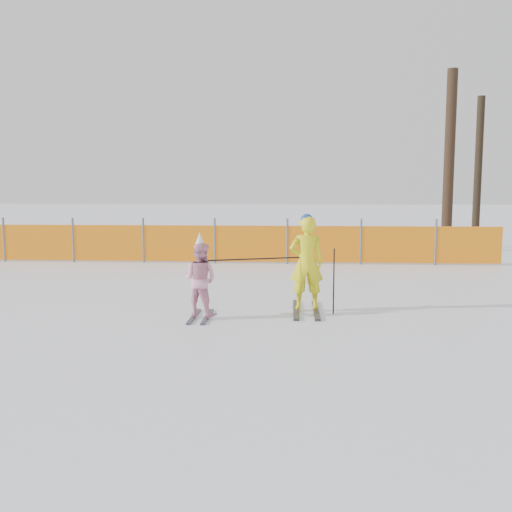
{
  "coord_description": "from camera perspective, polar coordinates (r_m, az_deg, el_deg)",
  "views": [
    {
      "loc": [
        0.57,
        -8.61,
        2.11
      ],
      "look_at": [
        0.0,
        0.5,
        1.0
      ],
      "focal_mm": 40.0,
      "sensor_mm": 36.0,
      "label": 1
    }
  ],
  "objects": [
    {
      "name": "ground",
      "position": [
        8.88,
        -0.2,
        -6.81
      ],
      "size": [
        120.0,
        120.0,
        0.0
      ],
      "primitive_type": "plane",
      "color": "white",
      "rests_on": "ground"
    },
    {
      "name": "adult",
      "position": [
        9.68,
        5.06,
        -0.73
      ],
      "size": [
        0.61,
        1.52,
        1.66
      ],
      "color": "black",
      "rests_on": "ground"
    },
    {
      "name": "child",
      "position": [
        9.24,
        -5.6,
        -2.3
      ],
      "size": [
        0.7,
        1.06,
        1.38
      ],
      "color": "black",
      "rests_on": "ground"
    },
    {
      "name": "ski_poles",
      "position": [
        9.43,
        3.15,
        -1.23
      ],
      "size": [
        2.07,
        0.53,
        1.1
      ],
      "color": "black",
      "rests_on": "ground"
    },
    {
      "name": "safety_fence",
      "position": [
        15.98,
        -8.4,
        1.29
      ],
      "size": [
        17.78,
        0.06,
        1.25
      ],
      "color": "#595960",
      "rests_on": "ground"
    },
    {
      "name": "tree_trunks",
      "position": [
        20.26,
        19.69,
        8.51
      ],
      "size": [
        1.65,
        1.64,
        5.83
      ],
      "color": "#312115",
      "rests_on": "ground"
    }
  ]
}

